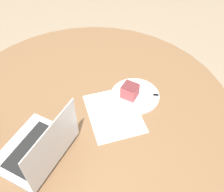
{
  "coord_description": "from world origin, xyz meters",
  "views": [
    {
      "loc": [
        -0.65,
        0.51,
        1.68
      ],
      "look_at": [
        -0.06,
        -0.1,
        0.77
      ],
      "focal_mm": 42.0,
      "sensor_mm": 36.0,
      "label": 1
    }
  ],
  "objects": [
    {
      "name": "laptop",
      "position": [
        -0.05,
        0.31,
        0.77
      ],
      "size": [
        0.32,
        0.36,
        0.24
      ],
      "rotation": [
        0.0,
        0.0,
        5.01
      ],
      "color": "silver",
      "rests_on": "dining_table"
    },
    {
      "name": "fork",
      "position": [
        -0.15,
        -0.24,
        0.75
      ],
      "size": [
        0.15,
        0.12,
        0.0
      ],
      "rotation": [
        0.0,
        0.0,
        3.82
      ],
      "color": "silver",
      "rests_on": "plate"
    },
    {
      "name": "plate",
      "position": [
        -0.12,
        -0.21,
        0.74
      ],
      "size": [
        0.24,
        0.24,
        0.01
      ],
      "color": "white",
      "rests_on": "dining_table"
    },
    {
      "name": "dining_table",
      "position": [
        0.0,
        0.0,
        0.63
      ],
      "size": [
        1.4,
        1.4,
        0.73
      ],
      "color": "brown",
      "rests_on": "ground_plane"
    },
    {
      "name": "paper_document",
      "position": [
        -0.12,
        -0.05,
        0.73
      ],
      "size": [
        0.37,
        0.35,
        0.0
      ],
      "rotation": [
        0.0,
        0.0,
        -0.51
      ],
      "color": "white",
      "rests_on": "dining_table"
    },
    {
      "name": "ground_plane",
      "position": [
        0.0,
        0.0,
        0.0
      ],
      "size": [
        12.0,
        12.0,
        0.0
      ],
      "primitive_type": "plane",
      "color": "gray"
    },
    {
      "name": "cake_slice",
      "position": [
        -0.1,
        -0.18,
        0.78
      ],
      "size": [
        0.09,
        0.08,
        0.07
      ],
      "rotation": [
        0.0,
        0.0,
        0.25
      ],
      "color": "#B74C51",
      "rests_on": "plate"
    }
  ]
}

